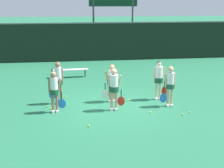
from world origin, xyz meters
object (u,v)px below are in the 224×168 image
at_px(player_4, 112,80).
at_px(tennis_ball_6, 167,95).
at_px(scoreboard, 113,1).
at_px(tennis_ball_2, 128,100).
at_px(tennis_ball_7, 150,112).
at_px(player_2, 170,83).
at_px(player_1, 114,86).
at_px(tennis_ball_4, 183,114).
at_px(bench_courtside, 70,70).
at_px(tennis_ball_8, 51,108).
at_px(player_5, 159,77).
at_px(tennis_ball_1, 65,96).
at_px(tennis_ball_0, 190,112).
at_px(tennis_ball_5, 48,106).
at_px(player_0, 54,89).
at_px(player_3, 58,79).
at_px(tennis_ball_3, 89,126).

height_order(player_4, tennis_ball_6, player_4).
xyz_separation_m(scoreboard, tennis_ball_2, (-0.85, -10.82, -4.07)).
bearing_deg(tennis_ball_7, player_2, 35.33).
bearing_deg(player_1, tennis_ball_4, -12.15).
bearing_deg(bench_courtside, player_1, -77.47).
xyz_separation_m(scoreboard, tennis_ball_8, (-4.11, -11.45, -4.06)).
relative_size(player_5, tennis_ball_2, 25.07).
relative_size(player_1, tennis_ball_8, 23.48).
bearing_deg(tennis_ball_6, tennis_ball_1, 174.61).
bearing_deg(bench_courtside, tennis_ball_7, -67.94).
height_order(tennis_ball_1, tennis_ball_8, tennis_ball_8).
bearing_deg(player_1, player_2, 12.22).
bearing_deg(tennis_ball_0, tennis_ball_8, 167.63).
distance_m(player_4, tennis_ball_8, 2.78).
bearing_deg(tennis_ball_5, tennis_ball_8, -63.18).
bearing_deg(player_2, tennis_ball_0, -59.01).
bearing_deg(tennis_ball_6, tennis_ball_4, -93.43).
height_order(player_0, player_4, player_4).
bearing_deg(scoreboard, player_4, -98.26).
height_order(tennis_ball_4, tennis_ball_8, tennis_ball_8).
xyz_separation_m(tennis_ball_5, tennis_ball_6, (5.29, 0.80, 0.00)).
bearing_deg(player_4, tennis_ball_2, 9.50).
distance_m(scoreboard, bench_courtside, 7.95).
bearing_deg(player_1, player_3, 161.32).
distance_m(player_5, tennis_ball_1, 4.24).
height_order(bench_courtside, tennis_ball_4, bench_courtside).
xyz_separation_m(player_3, player_4, (2.24, -0.04, -0.08)).
height_order(scoreboard, player_4, scoreboard).
height_order(tennis_ball_1, tennis_ball_4, same).
height_order(player_1, tennis_ball_5, player_1).
bearing_deg(tennis_ball_7, tennis_ball_6, 57.84).
height_order(player_2, player_5, player_5).
relative_size(tennis_ball_6, tennis_ball_8, 0.99).
distance_m(bench_courtside, tennis_ball_5, 5.02).
height_order(player_1, tennis_ball_4, player_1).
relative_size(bench_courtside, tennis_ball_1, 30.83).
distance_m(tennis_ball_2, tennis_ball_5, 3.44).
bearing_deg(tennis_ball_7, tennis_ball_0, -7.95).
bearing_deg(player_0, tennis_ball_8, 109.93).
height_order(player_0, tennis_ball_7, player_0).
relative_size(bench_courtside, tennis_ball_6, 28.58).
height_order(player_0, player_5, player_5).
bearing_deg(player_5, scoreboard, 87.25).
distance_m(tennis_ball_1, tennis_ball_5, 1.42).
bearing_deg(player_0, tennis_ball_3, -61.40).
bearing_deg(player_5, tennis_ball_6, 34.55).
xyz_separation_m(tennis_ball_0, tennis_ball_3, (-3.95, -0.82, 0.00)).
xyz_separation_m(player_4, tennis_ball_8, (-2.54, -0.65, -0.93)).
bearing_deg(player_1, tennis_ball_3, -116.75).
relative_size(player_4, tennis_ball_1, 24.68).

